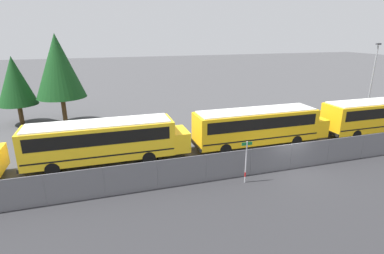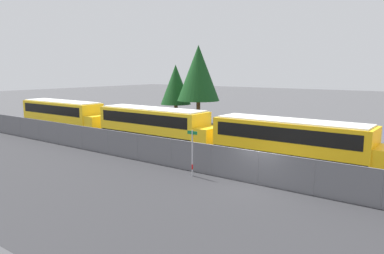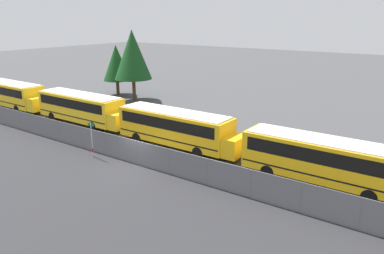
% 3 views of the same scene
% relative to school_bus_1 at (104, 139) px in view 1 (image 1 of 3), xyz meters
% --- Properties ---
extents(ground_plane, '(200.00, 200.00, 0.00)m').
position_rel_school_bus_1_xyz_m(ground_plane, '(12.00, -4.85, -1.80)').
color(ground_plane, '#424244').
extents(road_strip, '(107.24, 12.00, 0.01)m').
position_rel_school_bus_1_xyz_m(road_strip, '(12.00, -10.85, -1.80)').
color(road_strip, '#2B2B2D').
rests_on(road_strip, ground_plane).
extents(fence, '(73.31, 0.07, 1.85)m').
position_rel_school_bus_1_xyz_m(fence, '(12.00, -4.85, -0.86)').
color(fence, '#9EA0A5').
rests_on(fence, ground_plane).
extents(school_bus_1, '(11.46, 2.59, 3.04)m').
position_rel_school_bus_1_xyz_m(school_bus_1, '(0.00, 0.00, 0.00)').
color(school_bus_1, yellow).
rests_on(school_bus_1, ground_plane).
extents(school_bus_2, '(11.46, 2.59, 3.04)m').
position_rel_school_bus_1_xyz_m(school_bus_2, '(12.08, -0.15, 0.00)').
color(school_bus_2, yellow).
rests_on(school_bus_2, ground_plane).
extents(school_bus_3, '(11.46, 2.59, 3.04)m').
position_rel_school_bus_1_xyz_m(school_bus_3, '(24.19, -0.44, 0.00)').
color(school_bus_3, yellow).
rests_on(school_bus_3, ground_plane).
extents(street_sign, '(0.70, 0.09, 2.73)m').
position_rel_school_bus_1_xyz_m(street_sign, '(8.16, -5.67, -0.34)').
color(street_sign, '#B7B7BC').
rests_on(street_sign, ground_plane).
extents(light_pole, '(0.60, 0.24, 7.77)m').
position_rel_school_bus_1_xyz_m(light_pole, '(30.37, 6.33, 2.47)').
color(light_pole, gray).
rests_on(light_pole, ground_plane).
extents(tree_0, '(3.67, 3.67, 6.78)m').
position_rel_school_bus_1_xyz_m(tree_0, '(-7.87, 12.41, 2.57)').
color(tree_0, '#51381E').
rests_on(tree_0, ground_plane).
extents(tree_1, '(4.73, 4.73, 8.89)m').
position_rel_school_bus_1_xyz_m(tree_1, '(-3.64, 11.22, 4.00)').
color(tree_1, '#51381E').
rests_on(tree_1, ground_plane).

